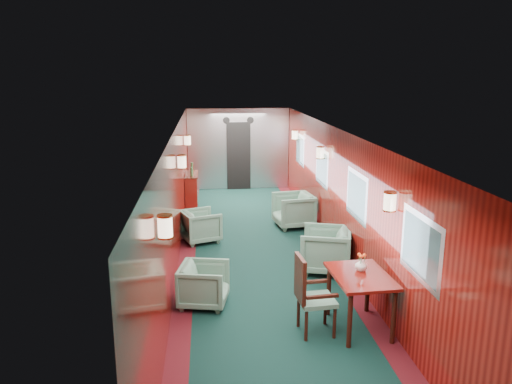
{
  "coord_description": "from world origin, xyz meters",
  "views": [
    {
      "loc": [
        -0.93,
        -8.71,
        3.42
      ],
      "look_at": [
        0.0,
        0.66,
        1.15
      ],
      "focal_mm": 35.0,
      "sensor_mm": 36.0,
      "label": 1
    }
  ],
  "objects_px": {
    "armchair_right_near": "(326,250)",
    "armchair_left_far": "(201,226)",
    "side_chair": "(309,292)",
    "armchair_right_far": "(293,210)",
    "dining_table": "(360,283)",
    "armchair_left_near": "(204,285)",
    "credenza": "(192,191)"
  },
  "relations": [
    {
      "from": "armchair_left_near",
      "to": "armchair_right_near",
      "type": "xyz_separation_m",
      "value": [
        2.12,
        1.11,
        0.07
      ]
    },
    {
      "from": "credenza",
      "to": "armchair_left_far",
      "type": "relative_size",
      "value": 1.65
    },
    {
      "from": "credenza",
      "to": "armchair_right_far",
      "type": "distance_m",
      "value": 2.89
    },
    {
      "from": "armchair_left_near",
      "to": "armchair_right_far",
      "type": "distance_m",
      "value": 4.23
    },
    {
      "from": "armchair_left_far",
      "to": "armchair_left_near",
      "type": "bearing_deg",
      "value": 161.06
    },
    {
      "from": "armchair_right_near",
      "to": "armchair_right_far",
      "type": "bearing_deg",
      "value": -161.17
    },
    {
      "from": "armchair_left_near",
      "to": "armchair_right_far",
      "type": "xyz_separation_m",
      "value": [
        2.0,
        3.73,
        0.06
      ]
    },
    {
      "from": "armchair_right_near",
      "to": "armchair_left_near",
      "type": "bearing_deg",
      "value": -46.0
    },
    {
      "from": "side_chair",
      "to": "armchair_right_near",
      "type": "xyz_separation_m",
      "value": [
        0.73,
        2.1,
        -0.2
      ]
    },
    {
      "from": "armchair_right_far",
      "to": "armchair_left_far",
      "type": "bearing_deg",
      "value": -76.98
    },
    {
      "from": "dining_table",
      "to": "armchair_right_near",
      "type": "height_order",
      "value": "dining_table"
    },
    {
      "from": "armchair_right_near",
      "to": "armchair_left_far",
      "type": "bearing_deg",
      "value": -113.18
    },
    {
      "from": "dining_table",
      "to": "armchair_right_near",
      "type": "bearing_deg",
      "value": 86.37
    },
    {
      "from": "dining_table",
      "to": "armchair_right_far",
      "type": "distance_m",
      "value": 4.66
    },
    {
      "from": "credenza",
      "to": "armchair_left_far",
      "type": "distance_m",
      "value": 2.55
    },
    {
      "from": "side_chair",
      "to": "credenza",
      "type": "height_order",
      "value": "credenza"
    },
    {
      "from": "armchair_left_near",
      "to": "armchair_right_near",
      "type": "distance_m",
      "value": 2.39
    },
    {
      "from": "armchair_left_far",
      "to": "armchair_right_far",
      "type": "distance_m",
      "value": 2.23
    },
    {
      "from": "dining_table",
      "to": "credenza",
      "type": "relative_size",
      "value": 0.91
    },
    {
      "from": "armchair_left_far",
      "to": "credenza",
      "type": "bearing_deg",
      "value": -14.7
    },
    {
      "from": "armchair_left_near",
      "to": "dining_table",
      "type": "bearing_deg",
      "value": -102.42
    },
    {
      "from": "credenza",
      "to": "armchair_left_far",
      "type": "bearing_deg",
      "value": -84.39
    },
    {
      "from": "armchair_right_near",
      "to": "dining_table",
      "type": "bearing_deg",
      "value": 15.82
    },
    {
      "from": "armchair_left_far",
      "to": "armchair_right_far",
      "type": "xyz_separation_m",
      "value": [
        2.07,
        0.81,
        0.05
      ]
    },
    {
      "from": "side_chair",
      "to": "armchair_left_near",
      "type": "distance_m",
      "value": 1.73
    },
    {
      "from": "armchair_left_near",
      "to": "armchair_right_near",
      "type": "relative_size",
      "value": 0.83
    },
    {
      "from": "dining_table",
      "to": "armchair_right_far",
      "type": "relative_size",
      "value": 1.3
    },
    {
      "from": "dining_table",
      "to": "armchair_left_near",
      "type": "relative_size",
      "value": 1.54
    },
    {
      "from": "credenza",
      "to": "armchair_right_near",
      "type": "distance_m",
      "value": 4.97
    },
    {
      "from": "dining_table",
      "to": "armchair_left_far",
      "type": "distance_m",
      "value": 4.42
    },
    {
      "from": "side_chair",
      "to": "credenza",
      "type": "xyz_separation_m",
      "value": [
        -1.71,
        6.43,
        -0.12
      ]
    },
    {
      "from": "side_chair",
      "to": "armchair_right_far",
      "type": "bearing_deg",
      "value": 77.77
    }
  ]
}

